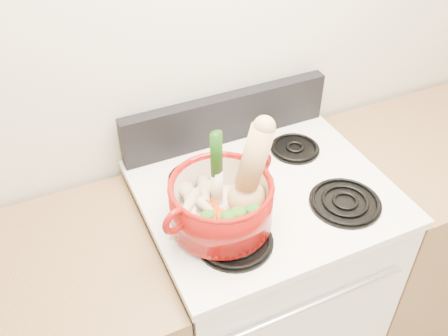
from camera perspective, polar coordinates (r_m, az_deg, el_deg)
name	(u,v)px	position (r m, az deg, el deg)	size (l,w,h in m)	color
wall_back	(220,43)	(1.66, -0.41, 14.05)	(3.50, 0.02, 2.60)	beige
stove_body	(259,284)	(1.97, 4.05, -13.04)	(0.76, 0.65, 0.92)	white
cooktop	(266,193)	(1.61, 4.82, -2.84)	(0.78, 0.67, 0.03)	white
control_backsplash	(227,118)	(1.76, 0.31, 5.74)	(0.76, 0.05, 0.18)	black
oven_handle	(318,303)	(1.55, 10.72, -14.88)	(0.02, 0.02, 0.60)	silver
burner_front_left	(235,240)	(1.43, 1.21, -8.27)	(0.22, 0.22, 0.02)	black
burner_front_right	(345,202)	(1.59, 13.69, -3.74)	(0.22, 0.22, 0.02)	black
burner_back_left	(195,178)	(1.63, -3.37, -1.09)	(0.17, 0.17, 0.02)	black
burner_back_right	(295,148)	(1.77, 8.11, 2.32)	(0.17, 0.17, 0.02)	black
dutch_oven	(221,204)	(1.42, -0.34, -4.09)	(0.29, 0.29, 0.15)	maroon
pot_handle_left	(175,221)	(1.31, -5.60, -6.06)	(0.08, 0.08, 0.02)	maroon
pot_handle_right	(261,164)	(1.48, 4.28, 0.44)	(0.08, 0.08, 0.02)	maroon
squash	(251,172)	(1.37, 3.11, -0.41)	(0.12, 0.12, 0.29)	tan
leek	(217,168)	(1.40, -0.85, 0.01)	(0.04, 0.04, 0.26)	white
ginger	(208,189)	(1.50, -1.85, -2.37)	(0.08, 0.06, 0.04)	#D2AE81
parsnip_0	(207,205)	(1.45, -1.99, -4.26)	(0.04, 0.04, 0.21)	beige
parsnip_1	(193,211)	(1.42, -3.60, -4.97)	(0.04, 0.04, 0.19)	beige
parsnip_2	(203,203)	(1.43, -2.40, -4.03)	(0.05, 0.05, 0.21)	beige
parsnip_3	(184,214)	(1.40, -4.64, -5.22)	(0.04, 0.04, 0.17)	beige
carrot_0	(220,217)	(1.41, -0.49, -5.64)	(0.04, 0.04, 0.18)	#C94E0A
carrot_1	(220,218)	(1.40, -0.49, -5.77)	(0.03, 0.03, 0.16)	#DE3D0B
carrot_2	(228,216)	(1.40, 0.44, -5.56)	(0.03, 0.03, 0.17)	#D95F0A
carrot_3	(213,218)	(1.39, -1.23, -5.73)	(0.03, 0.03, 0.13)	#D63D0A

